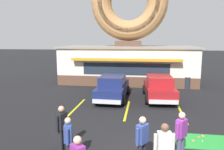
# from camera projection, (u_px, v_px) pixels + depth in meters

# --- Properties ---
(donut_shop_building) EXTENTS (12.30, 6.75, 10.96)m
(donut_shop_building) POSITION_uv_depth(u_px,v_px,m) (128.00, 42.00, 20.68)
(donut_shop_building) COLOR brown
(donut_shop_building) RESTS_ON ground
(mini_donut_near_left) EXTENTS (0.13, 0.13, 0.04)m
(mini_donut_near_left) POSITION_uv_depth(u_px,v_px,m) (193.00, 141.00, 8.54)
(mini_donut_near_left) COLOR #D17F47
(mini_donut_near_left) RESTS_ON putting_mat
(mini_donut_near_right) EXTENTS (0.13, 0.13, 0.04)m
(mini_donut_near_right) POSITION_uv_depth(u_px,v_px,m) (181.00, 146.00, 8.14)
(mini_donut_near_right) COLOR brown
(mini_donut_near_right) RESTS_ON putting_mat
(mini_donut_mid_right) EXTENTS (0.13, 0.13, 0.04)m
(mini_donut_mid_right) POSITION_uv_depth(u_px,v_px,m) (203.00, 136.00, 8.96)
(mini_donut_mid_right) COLOR #D17F47
(mini_donut_mid_right) RESTS_ON putting_mat
(mini_donut_far_left) EXTENTS (0.13, 0.13, 0.04)m
(mini_donut_far_left) POSITION_uv_depth(u_px,v_px,m) (199.00, 137.00, 8.86)
(mini_donut_far_left) COLOR #A5724C
(mini_donut_far_left) RESTS_ON putting_mat
(golf_ball) EXTENTS (0.04, 0.04, 0.04)m
(golf_ball) POSITION_uv_depth(u_px,v_px,m) (203.00, 141.00, 8.52)
(golf_ball) COLOR white
(golf_ball) RESTS_ON putting_mat
(car_navy) EXTENTS (2.06, 4.60, 1.60)m
(car_navy) POSITION_uv_depth(u_px,v_px,m) (113.00, 86.00, 14.64)
(car_navy) COLOR navy
(car_navy) RESTS_ON ground
(car_red) EXTENTS (2.18, 4.65, 1.60)m
(car_red) POSITION_uv_depth(u_px,v_px,m) (159.00, 86.00, 14.61)
(car_red) COLOR maroon
(car_red) RESTS_ON ground
(pedestrian_blue_sweater_man) EXTENTS (0.32, 0.58, 1.55)m
(pedestrian_blue_sweater_man) POSITION_uv_depth(u_px,v_px,m) (68.00, 138.00, 6.95)
(pedestrian_blue_sweater_man) COLOR #232328
(pedestrian_blue_sweater_man) RESTS_ON ground
(pedestrian_hooded_kid) EXTENTS (0.35, 0.57, 1.66)m
(pedestrian_hooded_kid) POSITION_uv_depth(u_px,v_px,m) (62.00, 126.00, 7.77)
(pedestrian_hooded_kid) COLOR #232328
(pedestrian_hooded_kid) RESTS_ON ground
(pedestrian_leather_jacket_man) EXTENTS (0.41, 0.51, 1.65)m
(pedestrian_leather_jacket_man) POSITION_uv_depth(u_px,v_px,m) (142.00, 139.00, 6.74)
(pedestrian_leather_jacket_man) COLOR #232328
(pedestrian_leather_jacket_man) RESTS_ON ground
(pedestrian_clipboard_woman) EXTENTS (0.42, 0.49, 1.65)m
(pedestrian_clipboard_woman) POSITION_uv_depth(u_px,v_px,m) (181.00, 134.00, 7.15)
(pedestrian_clipboard_woman) COLOR #474C66
(pedestrian_clipboard_woman) RESTS_ON ground
(pedestrian_beanie_man) EXTENTS (0.59, 0.29, 1.68)m
(pedestrian_beanie_man) POSITION_uv_depth(u_px,v_px,m) (164.00, 149.00, 6.10)
(pedestrian_beanie_man) COLOR #7F7056
(pedestrian_beanie_man) RESTS_ON ground
(trash_bin) EXTENTS (0.57, 0.57, 0.97)m
(trash_bin) POSITION_uv_depth(u_px,v_px,m) (187.00, 83.00, 17.77)
(trash_bin) COLOR #232833
(trash_bin) RESTS_ON ground
(parking_stripe_far_left) EXTENTS (0.12, 3.60, 0.01)m
(parking_stripe_far_left) POSITION_uv_depth(u_px,v_px,m) (76.00, 107.00, 12.88)
(parking_stripe_far_left) COLOR yellow
(parking_stripe_far_left) RESTS_ON ground
(parking_stripe_left) EXTENTS (0.12, 3.60, 0.01)m
(parking_stripe_left) POSITION_uv_depth(u_px,v_px,m) (127.00, 110.00, 12.45)
(parking_stripe_left) COLOR yellow
(parking_stripe_left) RESTS_ON ground
(parking_stripe_mid_left) EXTENTS (0.12, 3.60, 0.01)m
(parking_stripe_mid_left) POSITION_uv_depth(u_px,v_px,m) (181.00, 112.00, 12.02)
(parking_stripe_mid_left) COLOR yellow
(parking_stripe_mid_left) RESTS_ON ground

